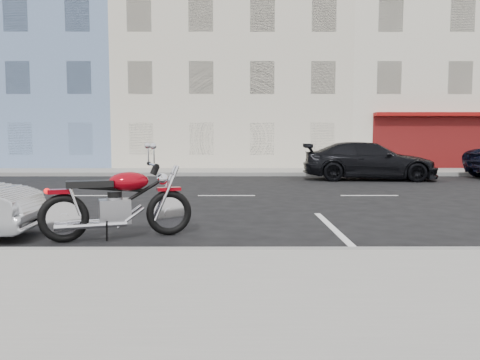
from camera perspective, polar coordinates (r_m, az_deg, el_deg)
The scene contains 8 objects.
ground at distance 13.18m, azimuth 7.08°, elevation -1.90°, with size 120.00×120.00×0.00m, color black.
sidewalk_far at distance 21.98m, azimuth -8.91°, elevation 1.00°, with size 80.00×3.40×0.15m, color gray.
curb_far at distance 20.31m, azimuth -9.63°, elevation 0.69°, with size 80.00×0.12×0.16m, color gray.
bldg_blue at distance 32.15m, azimuth -23.41°, elevation 13.38°, with size 12.00×12.00×13.00m, color #6781AA.
bldg_cream at distance 29.58m, azimuth -0.85°, elevation 13.08°, with size 12.00×12.00×11.50m, color beige.
bldg_corner at distance 32.24m, azimuth 23.58°, elevation 12.90°, with size 14.00×12.00×12.50m, color beige.
motorcycle at distance 7.72m, azimuth -8.43°, elevation -2.72°, with size 2.26×1.07×1.18m.
car_far at distance 18.84m, azimuth 15.43°, elevation 2.26°, with size 2.06×5.08×1.47m, color black.
Camera 1 is at (-1.67, -12.98, 1.56)m, focal length 35.00 mm.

